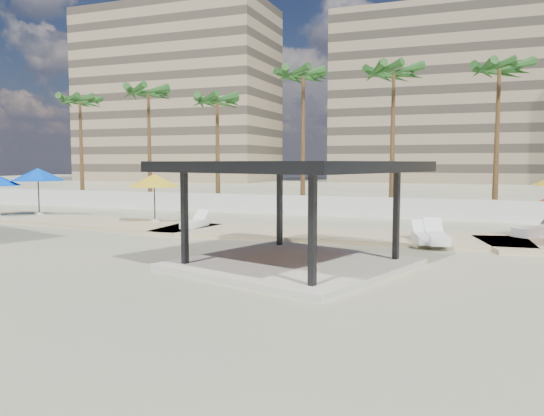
% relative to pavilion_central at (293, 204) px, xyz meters
% --- Properties ---
extents(ground, '(200.00, 200.00, 0.00)m').
position_rel_pavilion_central_xyz_m(ground, '(-2.63, -0.12, -1.96)').
color(ground, '#CDBA87').
rests_on(ground, ground).
extents(promenade, '(44.45, 7.97, 0.24)m').
position_rel_pavilion_central_xyz_m(promenade, '(-0.63, 7.55, -1.90)').
color(promenade, '#C6B284').
rests_on(promenade, ground).
extents(boundary_wall, '(56.00, 0.30, 1.20)m').
position_rel_pavilion_central_xyz_m(boundary_wall, '(-2.63, 15.88, -1.36)').
color(boundary_wall, silver).
rests_on(boundary_wall, ground).
extents(building_west, '(34.00, 16.00, 32.40)m').
position_rel_pavilion_central_xyz_m(building_west, '(-44.63, 67.88, 13.31)').
color(building_west, '#937F60').
rests_on(building_west, ground).
extents(building_mid, '(38.00, 16.00, 30.40)m').
position_rel_pavilion_central_xyz_m(building_mid, '(1.37, 77.88, 12.31)').
color(building_mid, '#847259').
rests_on(building_mid, ground).
extents(pavilion_central, '(8.13, 8.13, 3.28)m').
position_rel_pavilion_central_xyz_m(pavilion_central, '(0.00, 0.00, 0.00)').
color(pavilion_central, beige).
rests_on(pavilion_central, ground).
extents(umbrella_b, '(3.46, 3.46, 2.48)m').
position_rel_pavilion_central_xyz_m(umbrella_b, '(-10.31, 8.07, 0.36)').
color(umbrella_b, beige).
rests_on(umbrella_b, promenade).
extents(umbrella_f, '(3.72, 3.72, 2.74)m').
position_rel_pavilion_central_xyz_m(umbrella_f, '(-18.73, 8.74, 0.58)').
color(umbrella_f, beige).
rests_on(umbrella_f, promenade).
extents(lounger_a, '(0.79, 2.06, 0.77)m').
position_rel_pavilion_central_xyz_m(lounger_a, '(-7.17, 6.71, -1.59)').
color(lounger_a, white).
rests_on(lounger_a, promenade).
extents(lounger_b, '(1.14, 2.12, 0.76)m').
position_rel_pavilion_central_xyz_m(lounger_b, '(3.41, 5.73, -1.59)').
color(lounger_b, white).
rests_on(lounger_b, promenade).
extents(lounger_c, '(1.21, 2.35, 0.85)m').
position_rel_pavilion_central_xyz_m(lounger_c, '(3.89, 5.74, -1.57)').
color(lounger_c, white).
rests_on(lounger_c, promenade).
extents(lounger_d, '(2.21, 2.26, 0.91)m').
position_rel_pavilion_central_xyz_m(lounger_d, '(7.78, 9.12, -1.56)').
color(lounger_d, white).
rests_on(lounger_d, promenade).
extents(palm_a, '(3.00, 3.00, 8.89)m').
position_rel_pavilion_central_xyz_m(palm_a, '(-23.63, 18.18, 5.79)').
color(palm_a, brown).
rests_on(palm_a, ground).
extents(palm_b, '(3.00, 3.00, 9.30)m').
position_rel_pavilion_central_xyz_m(palm_b, '(-17.63, 18.58, 6.18)').
color(palm_b, brown).
rests_on(palm_b, ground).
extents(palm_c, '(3.00, 3.00, 8.36)m').
position_rel_pavilion_central_xyz_m(palm_c, '(-11.63, 17.98, 5.30)').
color(palm_c, brown).
rests_on(palm_c, ground).
extents(palm_d, '(3.00, 3.00, 9.91)m').
position_rel_pavilion_central_xyz_m(palm_d, '(-5.63, 18.78, 6.75)').
color(palm_d, brown).
rests_on(palm_d, ground).
extents(palm_e, '(3.00, 3.00, 9.66)m').
position_rel_pavilion_central_xyz_m(palm_e, '(0.37, 18.28, 6.52)').
color(palm_e, brown).
rests_on(palm_e, ground).
extents(palm_f, '(3.00, 3.00, 9.55)m').
position_rel_pavilion_central_xyz_m(palm_f, '(6.37, 18.48, 6.42)').
color(palm_f, brown).
rests_on(palm_f, ground).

